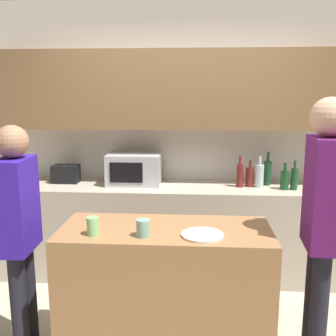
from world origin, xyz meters
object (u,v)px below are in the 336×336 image
at_px(bottle_1, 250,176).
at_px(bottle_3, 267,172).
at_px(bottle_2, 259,175).
at_px(bottle_5, 294,178).
at_px(toaster, 66,174).
at_px(bottle_0, 240,175).
at_px(cup_0, 93,226).
at_px(person_center, 18,225).
at_px(microwave, 134,169).
at_px(person_left, 323,215).
at_px(bottle_4, 285,179).
at_px(plate_on_island, 202,235).
at_px(cup_1, 143,228).

xyz_separation_m(bottle_1, bottle_3, (0.18, 0.08, 0.03)).
distance_m(bottle_2, bottle_5, 0.32).
relative_size(toaster, bottle_0, 0.86).
xyz_separation_m(cup_0, person_center, (-0.53, 0.11, -0.04)).
distance_m(microwave, bottle_0, 1.03).
xyz_separation_m(bottle_5, person_left, (-0.15, -1.29, 0.06)).
relative_size(bottle_3, bottle_4, 1.30).
bearing_deg(bottle_1, person_left, -79.74).
height_order(bottle_0, bottle_2, bottle_0).
relative_size(bottle_0, plate_on_island, 1.17).
relative_size(bottle_3, bottle_5, 1.18).
distance_m(bottle_3, bottle_4, 0.22).
height_order(bottle_3, cup_0, bottle_3).
height_order(bottle_2, plate_on_island, bottle_2).
xyz_separation_m(bottle_3, person_left, (0.07, -1.46, 0.04)).
relative_size(plate_on_island, person_center, 0.16).
distance_m(microwave, bottle_1, 1.13).
bearing_deg(cup_0, bottle_4, 43.17).
relative_size(bottle_2, bottle_5, 1.08).
distance_m(bottle_4, cup_0, 2.00).
bearing_deg(bottle_1, bottle_3, 23.74).
xyz_separation_m(toaster, person_left, (2.07, -1.43, 0.07)).
height_order(microwave, toaster, microwave).
height_order(toaster, bottle_3, bottle_3).
relative_size(toaster, cup_0, 2.28).
height_order(bottle_1, bottle_2, bottle_2).
bearing_deg(person_left, toaster, 59.67).
distance_m(microwave, plate_on_island, 1.62).
bearing_deg(microwave, bottle_0, -3.74).
bearing_deg(cup_1, bottle_1, 60.25).
bearing_deg(bottle_5, bottle_1, 166.37).
bearing_deg(plate_on_island, bottle_4, 59.66).
bearing_deg(cup_0, bottle_0, 53.83).
height_order(microwave, bottle_3, bottle_3).
bearing_deg(cup_1, plate_on_island, 4.66).
xyz_separation_m(bottle_1, cup_0, (-1.15, -1.46, -0.01)).
distance_m(toaster, bottle_4, 2.13).
xyz_separation_m(bottle_0, plate_on_island, (-0.38, -1.42, -0.08)).
distance_m(bottle_5, cup_1, 1.85).
height_order(bottle_3, bottle_5, bottle_3).
bearing_deg(toaster, bottle_4, -3.80).
relative_size(bottle_5, person_left, 0.16).
bearing_deg(bottle_3, bottle_0, -160.04).
bearing_deg(person_center, microwave, 156.00).
relative_size(bottle_2, plate_on_island, 1.15).
relative_size(bottle_0, bottle_1, 1.17).
relative_size(plate_on_island, cup_0, 2.28).
distance_m(bottle_4, bottle_5, 0.09).
bearing_deg(plate_on_island, bottle_1, 71.61).
bearing_deg(person_center, plate_on_island, 83.53).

